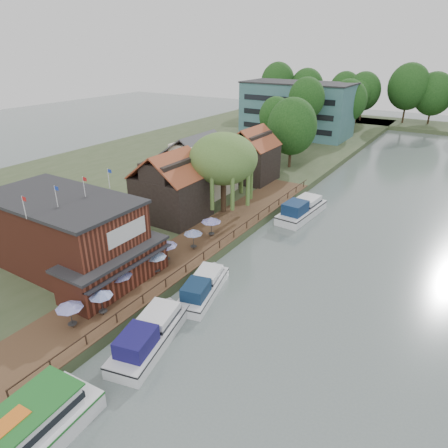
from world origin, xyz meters
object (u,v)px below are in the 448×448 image
Objects in this scene: pub at (78,237)px; umbrella_2 at (119,282)px; umbrella_5 at (193,239)px; umbrella_6 at (211,227)px; cottage_a at (171,186)px; hotel_block at (297,109)px; willow at (223,174)px; swan at (72,401)px; cottage_b at (198,164)px; cottage_c at (252,154)px; cruiser_2 at (302,207)px; cruiser_1 at (203,285)px; umbrella_0 at (71,315)px; umbrella_3 at (156,263)px; umbrella_1 at (102,303)px; umbrella_4 at (166,251)px; cruiser_0 at (150,331)px.

pub is 6.49m from umbrella_2.
umbrella_6 is (-0.15, 3.64, 0.00)m from umbrella_5.
cottage_a reaches higher than pub.
pub is 8.28× the size of umbrella_2.
willow is (11.50, -51.00, -0.94)m from hotel_block.
umbrella_2 is at bearing -66.38° from cottage_a.
hotel_block is 57.73× the size of swan.
cottage_c is (4.00, 9.00, 0.00)m from cottage_b.
cruiser_2 is at bearing 4.66° from cottage_b.
hotel_block reaches higher than umbrella_5.
cruiser_1 is (12.30, -10.88, -4.17)m from cottage_a.
umbrella_0 is at bearing -45.04° from pub.
cottage_c is at bearing 104.73° from umbrella_5.
umbrella_3 is (6.46, 3.31, -2.36)m from pub.
umbrella_3 reaches higher than cruiser_1.
umbrella_0 reaches higher than cruiser_1.
umbrella_3 is at bearing 94.59° from umbrella_1.
umbrella_3 is at bearing -57.47° from cottage_a.
cruiser_2 is at bearing 65.56° from pub.
cruiser_2 is (15.95, 1.30, -3.92)m from cottage_b.
umbrella_0 is at bearing -81.18° from cottage_c.
cottage_b is 21.92m from umbrella_4.
cottage_c is 0.94× the size of cruiser_1.
cottage_c is at bearing 66.04° from cottage_b.
umbrella_2 is at bearing -150.07° from cruiser_1.
pub is at bearing -125.12° from umbrella_5.
cruiser_0 reaches higher than cruiser_1.
umbrella_3 is at bearing 114.21° from cruiser_0.
umbrella_6 is (-0.67, 16.77, 0.00)m from umbrella_1.
umbrella_4 is at bearing -94.33° from umbrella_6.
pub reaches higher than umbrella_6.
umbrella_4 is (2.31, -14.38, -3.93)m from willow.
umbrella_3 is (7.46, -11.69, -2.96)m from cottage_a.
cottage_c reaches higher than cruiser_2.
umbrella_4 is 17.14m from swan.
hotel_block reaches higher than umbrella_3.
cottage_c is 31.50m from umbrella_3.
willow is 26.69m from umbrella_0.
hotel_block is 10.69× the size of umbrella_1.
hotel_block reaches higher than cruiser_2.
pub is 8.42× the size of umbrella_3.
umbrella_6 reaches higher than cruiser_0.
cruiser_0 is (5.90, -9.16, -1.08)m from umbrella_4.
umbrella_1 reaches higher than swan.
cruiser_2 reaches higher than cruiser_0.
swan is (4.15, -6.63, -2.07)m from umbrella_1.
cruiser_2 is (12.95, 11.30, -3.92)m from cottage_a.
cruiser_1 is at bearing -41.48° from cottage_a.
swan is at bearing -75.87° from willow.
umbrella_3 is at bearing 175.91° from cruiser_1.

